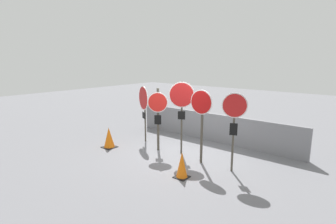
% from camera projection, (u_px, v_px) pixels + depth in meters
% --- Properties ---
extents(ground_plane, '(40.00, 40.00, 0.00)m').
position_uv_depth(ground_plane, '(181.00, 155.00, 8.68)').
color(ground_plane, slate).
extents(fence_back, '(6.84, 0.12, 1.08)m').
position_uv_depth(fence_back, '(212.00, 127.00, 10.06)').
color(fence_back, slate).
rests_on(fence_back, ground).
extents(stop_sign_0, '(0.82, 0.41, 2.14)m').
position_uv_depth(stop_sign_0, '(144.00, 101.00, 9.78)').
color(stop_sign_0, '#474238').
rests_on(stop_sign_0, ground).
extents(stop_sign_1, '(0.58, 0.41, 2.16)m').
position_uv_depth(stop_sign_1, '(158.00, 110.00, 8.82)').
color(stop_sign_1, '#474238').
rests_on(stop_sign_1, ground).
extents(stop_sign_2, '(0.72, 0.44, 2.41)m').
position_uv_depth(stop_sign_2, '(182.00, 101.00, 8.41)').
color(stop_sign_2, '#474238').
rests_on(stop_sign_2, ground).
extents(stop_sign_3, '(0.73, 0.14, 2.25)m').
position_uv_depth(stop_sign_3, '(201.00, 111.00, 7.68)').
color(stop_sign_3, '#474238').
rests_on(stop_sign_3, ground).
extents(stop_sign_4, '(0.64, 0.30, 2.24)m').
position_uv_depth(stop_sign_4, '(234.00, 114.00, 7.05)').
color(stop_sign_4, '#474238').
rests_on(stop_sign_4, ground).
extents(traffic_cone_0, '(0.45, 0.45, 0.73)m').
position_uv_depth(traffic_cone_0, '(109.00, 138.00, 9.34)').
color(traffic_cone_0, black).
rests_on(traffic_cone_0, ground).
extents(traffic_cone_1, '(0.36, 0.36, 0.72)m').
position_uv_depth(traffic_cone_1, '(182.00, 165.00, 6.95)').
color(traffic_cone_1, black).
rests_on(traffic_cone_1, ground).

